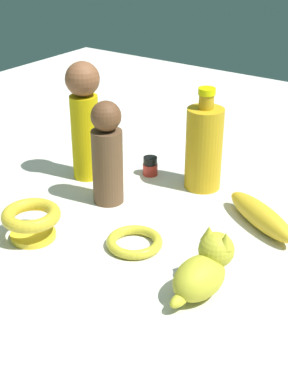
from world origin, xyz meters
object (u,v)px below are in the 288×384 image
(cat_figurine, at_px, (204,269))
(person_figure_adult, at_px, (106,154))
(banana, at_px, (261,216))
(person_figure_child, at_px, (84,117))
(nail_polish_jar, at_px, (150,166))
(bowl, at_px, (31,219))
(bangle, at_px, (134,242))
(bottle_tall, at_px, (204,147))

(cat_figurine, height_order, person_figure_adult, person_figure_adult)
(banana, distance_m, person_figure_child, 0.41)
(nail_polish_jar, height_order, person_figure_child, person_figure_child)
(person_figure_child, relative_size, bowl, 2.42)
(person_figure_child, bearing_deg, bangle, 56.25)
(bangle, relative_size, banana, 0.52)
(banana, height_order, cat_figurine, cat_figurine)
(cat_figurine, bearing_deg, nail_polish_jar, -134.27)
(nail_polish_jar, height_order, bottle_tall, bottle_tall)
(person_figure_child, xyz_separation_m, bowl, (0.25, 0.08, -0.10))
(nail_polish_jar, relative_size, cat_figurine, 0.30)
(bottle_tall, bearing_deg, bowl, -22.45)
(bangle, distance_m, bowl, 0.18)
(cat_figurine, relative_size, person_figure_adult, 0.66)
(bowl, bearing_deg, bangle, 116.41)
(bowl, distance_m, cat_figurine, 0.32)
(bangle, distance_m, person_figure_adult, 0.20)
(bottle_tall, relative_size, person_figure_adult, 1.03)
(banana, relative_size, cat_figurine, 1.38)
(person_figure_child, relative_size, bottle_tall, 1.18)
(bowl, relative_size, person_figure_adult, 0.50)
(bottle_tall, bearing_deg, nail_polish_jar, -83.26)
(bangle, relative_size, bottle_tall, 0.46)
(bangle, xyz_separation_m, person_figure_child, (-0.17, -0.25, 0.13))
(person_figure_child, height_order, bottle_tall, person_figure_child)
(bottle_tall, bearing_deg, bangle, 4.21)
(person_figure_child, relative_size, person_figure_adult, 1.22)
(bangle, relative_size, bowl, 0.94)
(nail_polish_jar, distance_m, bottle_tall, 0.14)
(person_figure_adult, bearing_deg, bottle_tall, 144.00)
(bottle_tall, bearing_deg, person_figure_adult, -36.00)
(nail_polish_jar, xyz_separation_m, bottle_tall, (-0.01, 0.12, 0.07))
(bangle, distance_m, bottle_tall, 0.28)
(person_figure_child, bearing_deg, bottle_tall, 113.90)
(person_figure_child, bearing_deg, bowl, 18.90)
(bangle, bearing_deg, banana, 141.42)
(person_figure_child, xyz_separation_m, person_figure_adult, (0.06, 0.11, -0.03))
(banana, bearing_deg, bangle, 82.03)
(bangle, bearing_deg, bottle_tall, -175.79)
(nail_polish_jar, relative_size, bowl, 0.39)
(nail_polish_jar, distance_m, bangle, 0.29)
(cat_figurine, bearing_deg, person_figure_child, -116.93)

